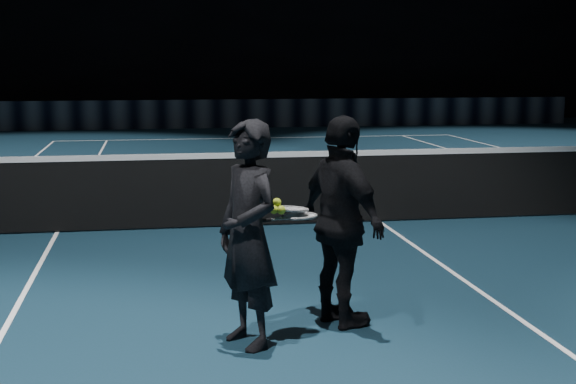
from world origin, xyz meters
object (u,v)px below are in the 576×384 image
(player_a, at_px, (248,234))
(racket_upper, at_px, (291,209))
(player_b, at_px, (342,222))
(racket_lower, at_px, (300,216))
(tennis_balls, at_px, (277,208))

(player_a, relative_size, racket_upper, 2.46)
(player_b, height_order, racket_lower, player_b)
(player_a, xyz_separation_m, tennis_balls, (0.23, 0.10, 0.17))
(racket_lower, xyz_separation_m, tennis_balls, (-0.18, -0.07, 0.08))
(player_b, xyz_separation_m, tennis_balls, (-0.55, -0.23, 0.17))
(player_b, height_order, tennis_balls, player_b)
(racket_lower, bearing_deg, tennis_balls, 178.53)
(player_b, distance_m, racket_upper, 0.47)
(player_a, bearing_deg, tennis_balls, 87.48)
(player_a, bearing_deg, player_b, 86.36)
(player_a, height_order, tennis_balls, player_a)
(racket_lower, distance_m, racket_upper, 0.08)
(racket_lower, bearing_deg, player_b, -0.00)
(racket_upper, bearing_deg, player_b, -9.08)
(player_a, distance_m, racket_lower, 0.46)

